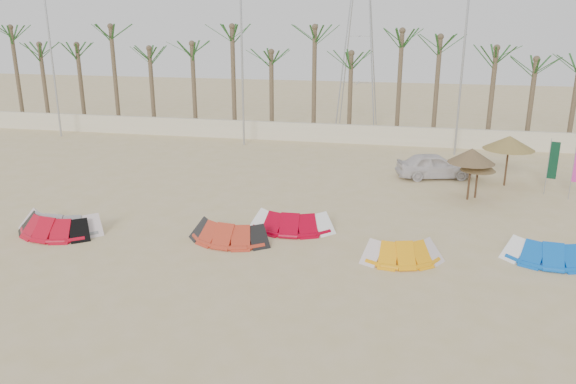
% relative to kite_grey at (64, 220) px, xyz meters
% --- Properties ---
extents(ground, '(120.00, 120.00, 0.00)m').
position_rel_kite_grey_xyz_m(ground, '(8.94, -3.10, -0.42)').
color(ground, beige).
rests_on(ground, ground).
extents(boundary_wall, '(60.00, 0.30, 1.30)m').
position_rel_kite_grey_xyz_m(boundary_wall, '(8.94, 18.90, 0.23)').
color(boundary_wall, beige).
rests_on(boundary_wall, ground).
extents(palm_line, '(52.00, 4.00, 7.70)m').
position_rel_kite_grey_xyz_m(palm_line, '(9.61, 20.40, 6.02)').
color(palm_line, brown).
rests_on(palm_line, ground).
extents(lamp_a, '(1.25, 0.14, 11.00)m').
position_rel_kite_grey_xyz_m(lamp_a, '(-11.02, 16.90, 5.35)').
color(lamp_a, '#A5A8AD').
rests_on(lamp_a, ground).
extents(lamp_b, '(1.25, 0.14, 11.00)m').
position_rel_kite_grey_xyz_m(lamp_b, '(2.98, 16.90, 5.35)').
color(lamp_b, '#A5A8AD').
rests_on(lamp_b, ground).
extents(lamp_c, '(1.25, 0.14, 11.00)m').
position_rel_kite_grey_xyz_m(lamp_c, '(16.98, 16.90, 5.35)').
color(lamp_c, '#A5A8AD').
rests_on(lamp_c, ground).
extents(pylon, '(3.00, 3.00, 14.00)m').
position_rel_kite_grey_xyz_m(pylon, '(9.94, 24.90, -0.42)').
color(pylon, '#A5A8AD').
rests_on(pylon, ground).
extents(kite_grey, '(3.66, 1.59, 0.90)m').
position_rel_kite_grey_xyz_m(kite_grey, '(0.00, 0.00, 0.00)').
color(kite_grey, gray).
rests_on(kite_grey, ground).
extents(kite_red_left, '(3.45, 1.88, 0.90)m').
position_rel_kite_grey_xyz_m(kite_red_left, '(-0.01, -0.47, -0.00)').
color(kite_red_left, '#B5081C').
rests_on(kite_red_left, ground).
extents(kite_red_mid, '(3.39, 1.87, 0.90)m').
position_rel_kite_grey_xyz_m(kite_red_mid, '(7.15, 0.32, -0.00)').
color(kite_red_mid, '#B9341E').
rests_on(kite_red_mid, ground).
extents(kite_red_right, '(3.43, 1.61, 0.90)m').
position_rel_kite_grey_xyz_m(kite_red_right, '(9.33, 2.02, -0.00)').
color(kite_red_right, '#A50019').
rests_on(kite_red_right, ground).
extents(kite_orange, '(3.17, 2.11, 0.90)m').
position_rel_kite_grey_xyz_m(kite_orange, '(13.87, -0.21, -0.01)').
color(kite_orange, orange).
rests_on(kite_orange, ground).
extents(kite_blue, '(3.30, 1.74, 0.90)m').
position_rel_kite_grey_xyz_m(kite_blue, '(19.09, 0.82, -0.00)').
color(kite_blue, blue).
rests_on(kite_blue, ground).
extents(parasol_left, '(1.69, 1.69, 2.08)m').
position_rel_kite_grey_xyz_m(parasol_left, '(17.27, 7.90, 1.30)').
color(parasol_left, '#4C331E').
rests_on(parasol_left, ground).
extents(parasol_mid, '(2.23, 2.23, 2.54)m').
position_rel_kite_grey_xyz_m(parasol_mid, '(16.88, 7.52, 1.76)').
color(parasol_mid, '#4C331E').
rests_on(parasol_mid, ground).
extents(parasol_right, '(2.61, 2.61, 2.65)m').
position_rel_kite_grey_xyz_m(parasol_right, '(19.00, 10.36, 1.87)').
color(parasol_right, '#4C331E').
rests_on(parasol_right, ground).
extents(flag_green, '(0.44, 0.13, 2.85)m').
position_rel_kite_grey_xyz_m(flag_green, '(20.87, 9.15, 1.27)').
color(flag_green, '#A5A8AD').
rests_on(flag_green, ground).
extents(car, '(4.33, 2.63, 1.38)m').
position_rel_kite_grey_xyz_m(car, '(15.40, 11.08, 0.27)').
color(car, silver).
rests_on(car, ground).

